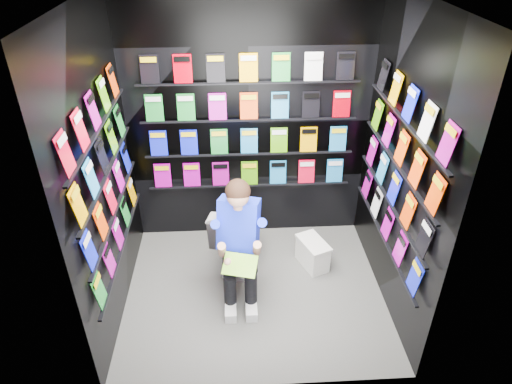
{
  "coord_description": "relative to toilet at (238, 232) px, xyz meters",
  "views": [
    {
      "loc": [
        -0.17,
        -3.17,
        3.11
      ],
      "look_at": [
        0.02,
        0.15,
        1.03
      ],
      "focal_mm": 32.0,
      "sensor_mm": 36.0,
      "label": 1
    }
  ],
  "objects": [
    {
      "name": "wall_right",
      "position": [
        1.34,
        -0.46,
        0.93
      ],
      "size": [
        0.04,
        2.0,
        2.6
      ],
      "primitive_type": "cube",
      "color": "black",
      "rests_on": "floor"
    },
    {
      "name": "wall_front",
      "position": [
        0.14,
        -1.46,
        0.93
      ],
      "size": [
        2.4,
        0.04,
        2.6
      ],
      "primitive_type": "cube",
      "color": "black",
      "rests_on": "floor"
    },
    {
      "name": "comics_back",
      "position": [
        0.14,
        0.51,
        0.94
      ],
      "size": [
        2.1,
        0.06,
        1.37
      ],
      "primitive_type": null,
      "color": "red",
      "rests_on": "wall_back"
    },
    {
      "name": "comics_right",
      "position": [
        1.31,
        -0.46,
        0.94
      ],
      "size": [
        0.06,
        1.7,
        1.37
      ],
      "primitive_type": null,
      "color": "red",
      "rests_on": "wall_right"
    },
    {
      "name": "floor",
      "position": [
        0.14,
        -0.46,
        -0.37
      ],
      "size": [
        2.4,
        2.4,
        0.0
      ],
      "primitive_type": "plane",
      "color": "#555552",
      "rests_on": "ground"
    },
    {
      "name": "toilet",
      "position": [
        0.0,
        0.0,
        0.0
      ],
      "size": [
        0.6,
        0.83,
        0.73
      ],
      "primitive_type": "imported",
      "rotation": [
        0.0,
        0.0,
        2.87
      ],
      "color": "white",
      "rests_on": "floor"
    },
    {
      "name": "wall_left",
      "position": [
        -1.06,
        -0.46,
        0.93
      ],
      "size": [
        0.04,
        2.0,
        2.6
      ],
      "primitive_type": "cube",
      "color": "black",
      "rests_on": "floor"
    },
    {
      "name": "wall_back",
      "position": [
        0.14,
        0.54,
        0.93
      ],
      "size": [
        2.4,
        0.04,
        2.6
      ],
      "primitive_type": "cube",
      "color": "black",
      "rests_on": "floor"
    },
    {
      "name": "longbox",
      "position": [
        0.74,
        -0.1,
        -0.23
      ],
      "size": [
        0.32,
        0.4,
        0.27
      ],
      "primitive_type": "cube",
      "rotation": [
        0.0,
        0.0,
        0.39
      ],
      "color": "silver",
      "rests_on": "floor"
    },
    {
      "name": "reader",
      "position": [
        0.0,
        -0.38,
        0.38
      ],
      "size": [
        0.65,
        0.8,
        1.29
      ],
      "primitive_type": null,
      "rotation": [
        0.0,
        0.0,
        -0.27
      ],
      "color": "#172CEF",
      "rests_on": "toilet"
    },
    {
      "name": "comics_left",
      "position": [
        -1.03,
        -0.46,
        0.94
      ],
      "size": [
        0.06,
        1.7,
        1.37
      ],
      "primitive_type": null,
      "color": "red",
      "rests_on": "wall_left"
    },
    {
      "name": "longbox_lid",
      "position": [
        0.74,
        -0.1,
        -0.09
      ],
      "size": [
        0.34,
        0.43,
        0.03
      ],
      "primitive_type": "cube",
      "rotation": [
        0.0,
        0.0,
        0.39
      ],
      "color": "silver",
      "rests_on": "longbox"
    },
    {
      "name": "held_comic",
      "position": [
        0.0,
        -0.73,
        0.21
      ],
      "size": [
        0.32,
        0.24,
        0.12
      ],
      "primitive_type": "cube",
      "rotation": [
        -0.96,
        0.0,
        -0.27
      ],
      "color": "green",
      "rests_on": "reader"
    }
  ]
}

